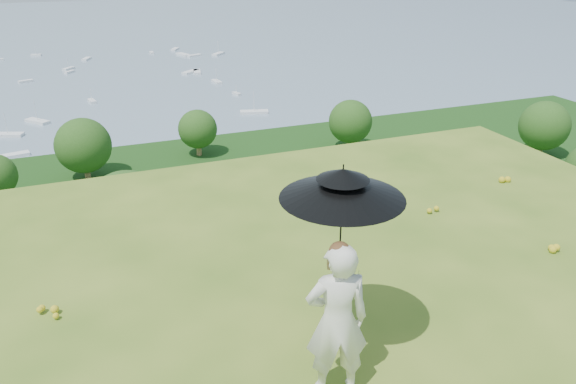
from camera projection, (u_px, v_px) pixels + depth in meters
name	position (u px, v px, depth m)	size (l,w,h in m)	color
ground	(394.00, 337.00, 7.17)	(14.00, 14.00, 0.00)	#486E1F
forest_slope	(156.00, 367.00, 48.68)	(140.00, 56.00, 22.00)	#16360E
shoreline_tier	(117.00, 235.00, 85.54)	(170.00, 28.00, 8.00)	gray
bay_water	(72.00, 49.00, 225.07)	(700.00, 700.00, 0.00)	slate
slope_trees	(138.00, 223.00, 43.01)	(110.00, 50.00, 6.00)	#1D4414
harbor_town	(111.00, 196.00, 82.91)	(110.00, 22.00, 5.00)	silver
moored_boats	(35.00, 97.00, 153.54)	(140.00, 140.00, 0.70)	white
wildflowers	(384.00, 322.00, 7.36)	(10.00, 10.50, 0.12)	gold
painter	(337.00, 321.00, 5.95)	(0.68, 0.45, 1.87)	white
field_easel	(338.00, 301.00, 6.57)	(0.58, 0.58, 1.52)	#94663E
sun_umbrella	(341.00, 216.00, 6.16)	(1.38, 1.38, 1.22)	black
painter_cap	(340.00, 248.00, 5.59)	(0.22, 0.27, 0.10)	#C76D7A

